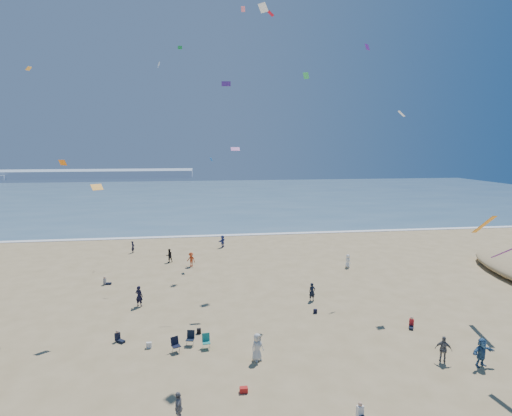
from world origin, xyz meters
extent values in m
cube|color=#476B84|center=(0.00, 95.00, 0.03)|extent=(220.00, 100.00, 0.06)
cube|color=white|center=(0.00, 45.00, 0.04)|extent=(220.00, 1.20, 0.08)
cube|color=#7A8EA8|center=(-60.00, 170.00, 1.60)|extent=(110.00, 20.00, 3.20)
imported|color=black|center=(-6.65, 18.51, 0.91)|extent=(0.78, 0.65, 1.82)
imported|color=black|center=(-10.07, 36.64, 0.76)|extent=(0.48, 0.62, 1.52)
imported|color=slate|center=(13.83, 6.63, 0.86)|extent=(1.08, 0.87, 1.71)
imported|color=black|center=(-5.11, 31.65, 0.81)|extent=(0.96, 0.88, 1.61)
imported|color=#C3411B|center=(-2.50, 29.55, 0.82)|extent=(1.22, 1.10, 1.64)
imported|color=gray|center=(-2.53, 3.16, 0.84)|extent=(0.53, 1.02, 1.67)
imported|color=white|center=(15.11, 26.73, 0.75)|extent=(0.70, 0.85, 1.51)
imported|color=#344390|center=(1.54, 37.87, 0.83)|extent=(1.24, 1.56, 1.66)
imported|color=silver|center=(2.15, 8.46, 0.90)|extent=(1.04, 0.92, 1.79)
imported|color=black|center=(8.37, 17.67, 0.81)|extent=(0.64, 0.46, 1.62)
imported|color=#335E8C|center=(15.90, 5.87, 0.91)|extent=(1.77, 0.85, 1.83)
cube|color=silver|center=(-4.94, 11.02, 0.20)|extent=(0.35, 0.20, 0.40)
cube|color=black|center=(-1.58, 12.70, 0.19)|extent=(0.30, 0.22, 0.38)
cube|color=red|center=(0.92, 5.20, 0.15)|extent=(0.45, 0.30, 0.30)
cube|color=black|center=(7.90, 15.03, 0.17)|extent=(0.28, 0.18, 0.34)
cube|color=red|center=(6.74, 30.53, 27.95)|extent=(0.73, 0.71, 0.49)
cube|color=#8F2A8E|center=(1.86, 20.35, 13.36)|extent=(0.80, 0.43, 0.31)
cube|color=#FFA12F|center=(-19.05, 31.78, 21.76)|extent=(0.64, 0.67, 0.37)
cube|color=white|center=(-6.28, 39.74, 24.02)|extent=(0.29, 0.56, 0.70)
cube|color=#5B2989|center=(1.28, 22.87, 19.28)|extent=(0.85, 0.27, 0.47)
cube|color=pink|center=(4.41, 36.94, 30.34)|extent=(0.56, 0.59, 0.53)
cube|color=white|center=(3.62, 15.85, 23.71)|extent=(0.77, 0.81, 0.56)
cube|color=white|center=(16.66, 19.18, 16.47)|extent=(0.66, 0.69, 0.51)
cube|color=blue|center=(0.07, 32.39, 12.08)|extent=(0.34, 0.71, 0.41)
cube|color=orange|center=(-8.95, 16.07, 10.56)|extent=(0.92, 0.84, 0.43)
cube|color=green|center=(-3.18, 31.74, 24.37)|extent=(0.47, 0.17, 0.39)
cube|color=orange|center=(-11.87, 17.94, 12.33)|extent=(0.78, 0.70, 0.44)
cube|color=green|center=(8.26, 20.71, 19.80)|extent=(0.62, 0.59, 0.50)
cube|color=#6E1F8E|center=(15.88, 25.54, 23.60)|extent=(0.64, 0.54, 0.64)
cube|color=orange|center=(20.80, 12.90, 7.50)|extent=(0.35, 2.64, 1.87)
camera|label=1|loc=(-1.21, -15.12, 13.58)|focal=28.00mm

